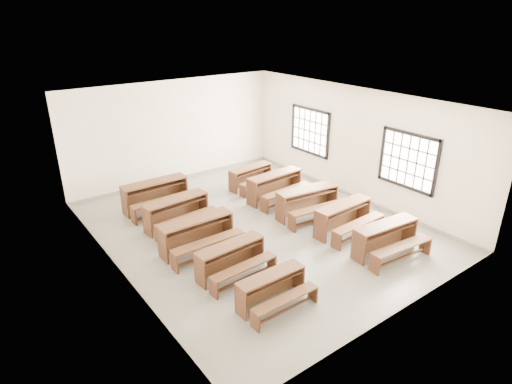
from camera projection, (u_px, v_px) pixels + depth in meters
room at (259, 146)px, 10.06m from camera, size 8.50×8.50×3.20m
desk_set_0 at (272, 287)px, 7.91m from camera, size 1.40×0.73×0.63m
desk_set_1 at (232, 257)px, 8.82m from camera, size 1.57×0.87×0.69m
desk_set_2 at (198, 232)px, 9.69m from camera, size 1.74×0.90×0.78m
desk_set_3 at (177, 210)px, 10.79m from camera, size 1.75×1.01×0.76m
desk_set_4 at (156, 193)px, 11.74m from camera, size 1.81×0.95×0.81m
desk_set_5 at (387, 237)px, 9.56m from camera, size 1.71×1.00×0.73m
desk_set_6 at (345, 216)px, 10.53m from camera, size 1.69×0.93×0.74m
desk_set_7 at (309, 200)px, 11.32m from camera, size 1.84×1.11×0.78m
desk_set_8 at (276, 185)px, 12.35m from camera, size 1.79×1.01×0.79m
desk_set_9 at (251, 176)px, 13.23m from camera, size 1.55×0.92×0.66m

